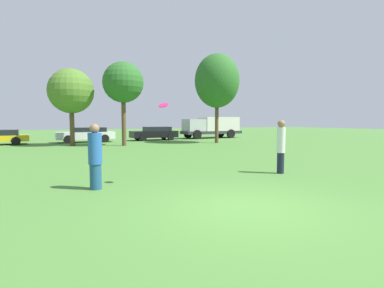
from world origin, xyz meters
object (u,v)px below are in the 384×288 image
person_thrower (95,156)px  delivery_truck_silver (212,126)px  tree_3 (217,81)px  frisbee (164,105)px  person_catcher (281,145)px  parked_car_black (155,133)px  parked_car_white (86,134)px  tree_1 (71,91)px  tree_2 (123,83)px

person_thrower → delivery_truck_silver: size_ratio=0.27×
person_thrower → tree_3: bearing=51.4°
tree_3 → frisbee: bearing=-126.3°
person_catcher → parked_car_black: 18.78m
frisbee → parked_car_white: frisbee is taller
tree_1 → person_thrower: bearing=-92.8°
person_thrower → tree_1: (0.73, 15.10, 3.01)m
parked_car_black → frisbee: bearing=70.2°
tree_1 → delivery_truck_silver: bearing=15.3°
parked_car_black → tree_3: bearing=120.2°
person_catcher → parked_car_white: size_ratio=0.40×
tree_2 → parked_car_white: (-1.97, 4.86, -3.82)m
parked_car_white → person_catcher: bearing=100.9°
parked_car_black → tree_1: bearing=22.4°
person_thrower → parked_car_black: person_thrower is taller
person_catcher → frisbee: frisbee is taller
tree_1 → parked_car_white: size_ratio=1.19×
person_catcher → delivery_truck_silver: delivery_truck_silver is taller
frisbee → parked_car_black: size_ratio=0.07×
person_thrower → delivery_truck_silver: (14.55, 18.88, 0.36)m
parked_car_black → person_thrower: bearing=65.0°
frisbee → tree_2: (2.27, 13.78, 2.25)m
tree_1 → tree_3: 11.03m
tree_3 → delivery_truck_silver: size_ratio=1.11×
frisbee → tree_3: tree_3 is taller
person_thrower → delivery_truck_silver: 23.84m
parked_car_white → frisbee: bearing=88.0°
person_catcher → frisbee: bearing=3.2°
person_thrower → person_catcher: bearing=0.0°
person_catcher → tree_1: tree_1 is taller
person_thrower → delivery_truck_silver: delivery_truck_silver is taller
person_thrower → tree_2: 14.50m
delivery_truck_silver → tree_2: bearing=26.3°
frisbee → delivery_truck_silver: frisbee is taller
delivery_truck_silver → person_catcher: bearing=65.1°
parked_car_black → delivery_truck_silver: delivery_truck_silver is taller
person_catcher → parked_car_black: person_catcher is taller
person_thrower → frisbee: frisbee is taller
person_thrower → tree_3: (11.47, 12.80, 4.09)m
frisbee → parked_car_white: 18.70m
tree_3 → delivery_truck_silver: 7.77m
person_thrower → tree_3: 17.67m
person_catcher → delivery_truck_silver: 21.02m
parked_car_black → person_catcher: bearing=82.6°
frisbee → tree_1: size_ratio=0.06×
person_catcher → tree_2: tree_2 is taller
parked_car_black → delivery_truck_silver: (6.43, 0.56, 0.58)m
frisbee → tree_1: bearing=93.9°
tree_1 → delivery_truck_silver: tree_1 is taller
frisbee → tree_3: size_ratio=0.04×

